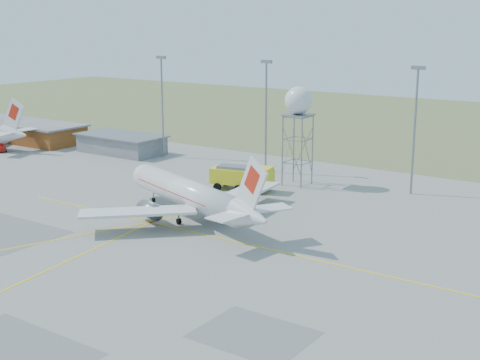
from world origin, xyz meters
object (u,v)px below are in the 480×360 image
Objects in this scene: baggage_tug at (1,149)px; radar_tower at (298,130)px; airliner_main at (190,195)px; fire_truck at (244,179)px.

radar_tower is at bearing 25.55° from baggage_tug.
airliner_main reaches higher than fire_truck.
baggage_tug is at bearing 169.44° from fire_truck.
radar_tower reaches higher than baggage_tug.
fire_truck is (-3.20, 17.78, -1.55)m from airliner_main.
fire_truck is 3.98× the size of baggage_tug.
airliner_main is at bearing 2.87° from baggage_tug.
airliner_main is 66.16m from baggage_tug.
baggage_tug is (-61.16, -2.72, -1.28)m from fire_truck.
airliner_main is 3.04× the size of fire_truck.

